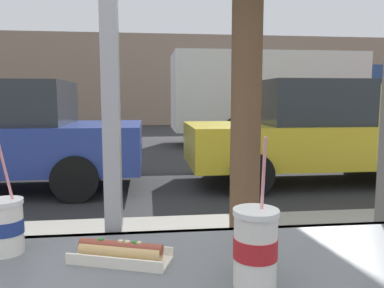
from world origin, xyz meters
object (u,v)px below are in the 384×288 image
Objects in this scene: soda_cup_left at (255,247)px; parked_car_yellow at (319,131)px; soda_cup_right at (6,225)px; hotdog_tray_near at (121,252)px; box_truck at (289,94)px.

parked_car_yellow is (2.65, 5.36, -0.25)m from soda_cup_left.
hotdog_tray_near is (0.30, -0.08, -0.05)m from soda_cup_right.
soda_cup_right is at bearing 164.26° from hotdog_tray_near.
parked_car_yellow reaches higher than soda_cup_right.
soda_cup_left reaches higher than soda_cup_right.
soda_cup_left is at bearing -22.59° from soda_cup_right.
box_truck is at bearing 65.67° from soda_cup_right.
box_truck is (4.71, 10.42, 0.43)m from soda_cup_right.
soda_cup_right is 0.04× the size of box_truck.
soda_cup_right is (-0.60, 0.25, -0.01)m from soda_cup_left.
hotdog_tray_near is at bearing -15.74° from soda_cup_right.
hotdog_tray_near is at bearing -112.78° from box_truck.
soda_cup_right is 1.13× the size of hotdog_tray_near.
soda_cup_right reaches higher than hotdog_tray_near.
parked_car_yellow reaches higher than soda_cup_left.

